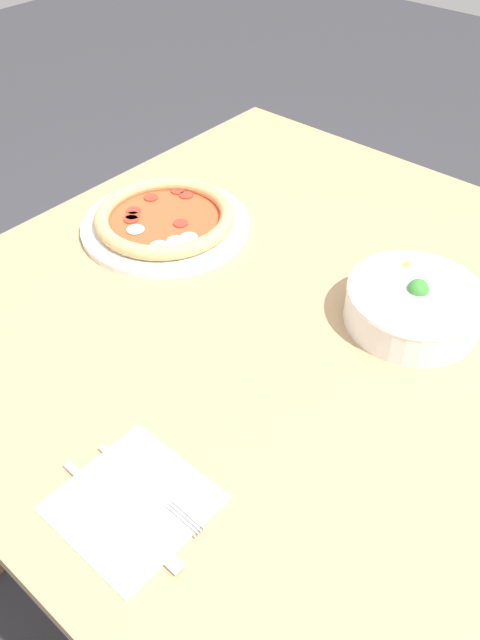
# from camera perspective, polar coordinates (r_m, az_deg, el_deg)

# --- Properties ---
(ground_plane) EXTENTS (8.00, 8.00, 0.00)m
(ground_plane) POSITION_cam_1_polar(r_m,az_deg,el_deg) (1.55, 2.79, -19.14)
(ground_plane) COLOR #333338
(dining_table) EXTENTS (1.06, 1.00, 0.72)m
(dining_table) POSITION_cam_1_polar(r_m,az_deg,el_deg) (1.05, 3.91, -2.64)
(dining_table) COLOR tan
(dining_table) RESTS_ON ground_plane
(pizza) EXTENTS (0.30, 0.30, 0.04)m
(pizza) POSITION_cam_1_polar(r_m,az_deg,el_deg) (1.14, -6.86, 9.08)
(pizza) COLOR white
(pizza) RESTS_ON dining_table
(bowl) EXTENTS (0.20, 0.20, 0.07)m
(bowl) POSITION_cam_1_polar(r_m,az_deg,el_deg) (0.96, 15.62, 1.49)
(bowl) COLOR white
(bowl) RESTS_ON dining_table
(napkin) EXTENTS (0.16, 0.16, 0.00)m
(napkin) POSITION_cam_1_polar(r_m,az_deg,el_deg) (0.75, -9.77, -16.18)
(napkin) COLOR white
(napkin) RESTS_ON dining_table
(fork) EXTENTS (0.02, 0.17, 0.00)m
(fork) POSITION_cam_1_polar(r_m,az_deg,el_deg) (0.76, -8.52, -14.83)
(fork) COLOR silver
(fork) RESTS_ON napkin
(knife) EXTENTS (0.02, 0.20, 0.01)m
(knife) POSITION_cam_1_polar(r_m,az_deg,el_deg) (0.75, -11.41, -16.57)
(knife) COLOR silver
(knife) RESTS_ON napkin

